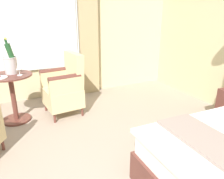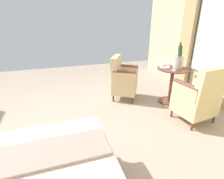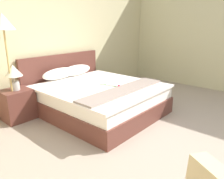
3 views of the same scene
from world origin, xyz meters
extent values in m
cube|color=beige|center=(-3.35, 0.00, 1.45)|extent=(0.12, 5.71, 2.89)
cube|color=white|center=(-3.27, 0.00, 1.45)|extent=(0.02, 1.71, 1.79)
cube|color=white|center=(-3.24, 0.00, 1.45)|extent=(0.02, 1.62, 1.75)
cube|color=tan|center=(-3.19, 1.03, 1.37)|extent=(0.10, 0.36, 2.74)
cylinder|color=brown|center=(-2.45, -0.42, 0.01)|extent=(0.42, 0.42, 0.03)
cylinder|color=brown|center=(-2.45, -0.42, 0.35)|extent=(0.07, 0.07, 0.70)
cylinder|color=brown|center=(-2.45, -0.42, 0.71)|extent=(0.61, 0.61, 0.02)
cylinder|color=#B8ABAC|center=(-2.52, -0.39, 0.84)|extent=(0.18, 0.18, 0.24)
torus|color=#B8ABAC|center=(-2.52, -0.39, 0.96)|extent=(0.19, 0.19, 0.02)
cylinder|color=white|center=(-2.52, -0.39, 0.94)|extent=(0.16, 0.16, 0.03)
cylinder|color=#1E4723|center=(-2.51, -0.37, 1.01)|extent=(0.09, 0.14, 0.32)
cylinder|color=#193D1E|center=(-2.52, -0.40, 1.19)|extent=(0.04, 0.05, 0.08)
sphere|color=gold|center=(-2.52, -0.40, 1.22)|extent=(0.04, 0.04, 0.04)
cylinder|color=white|center=(-2.36, -0.29, 0.73)|extent=(0.07, 0.07, 0.01)
cylinder|color=white|center=(-2.36, -0.29, 0.77)|extent=(0.01, 0.01, 0.08)
cone|color=white|center=(-2.36, -0.29, 0.85)|extent=(0.07, 0.07, 0.07)
cylinder|color=white|center=(-2.33, -0.55, 0.73)|extent=(0.20, 0.20, 0.01)
sphere|color=maroon|center=(-2.33, -0.54, 0.75)|extent=(0.02, 0.02, 0.02)
cylinder|color=brown|center=(-2.63, 0.04, 0.07)|extent=(0.04, 0.04, 0.14)
cylinder|color=brown|center=(-2.13, 0.10, 0.07)|extent=(0.04, 0.04, 0.14)
cylinder|color=brown|center=(-2.68, 0.49, 0.07)|extent=(0.04, 0.04, 0.14)
cylinder|color=brown|center=(-2.19, 0.55, 0.07)|extent=(0.04, 0.04, 0.14)
cube|color=#CFBD89|center=(-2.41, 0.29, 0.29)|extent=(0.63, 0.59, 0.29)
cube|color=#CFBD89|center=(-2.43, 0.51, 0.70)|extent=(0.56, 0.21, 0.55)
cube|color=#CFBD89|center=(-2.64, 0.25, 0.55)|extent=(0.14, 0.49, 0.23)
cylinder|color=brown|center=(-2.64, 0.25, 0.67)|extent=(0.14, 0.49, 0.09)
cube|color=#CFBD89|center=(-2.17, 0.30, 0.55)|extent=(0.14, 0.49, 0.23)
cylinder|color=brown|center=(-2.17, 0.30, 0.67)|extent=(0.14, 0.49, 0.09)
cylinder|color=brown|center=(-1.69, -0.60, 0.07)|extent=(0.04, 0.04, 0.14)
camera|label=1|loc=(0.89, -0.34, 1.57)|focal=35.00mm
camera|label=2|loc=(-0.28, 2.34, 1.63)|focal=28.00mm
camera|label=3|loc=(-2.51, -1.14, 1.64)|focal=35.00mm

